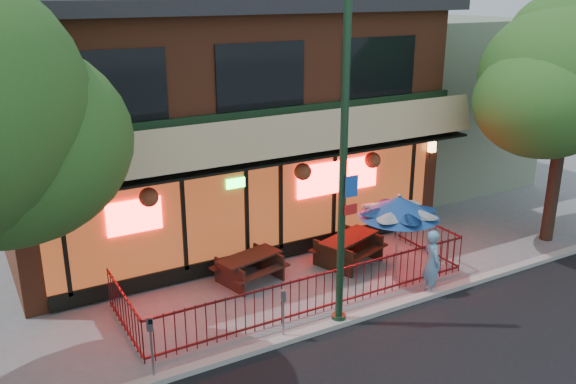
% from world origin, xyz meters
% --- Properties ---
extents(ground, '(80.00, 80.00, 0.00)m').
position_xyz_m(ground, '(0.00, 0.00, 0.00)').
color(ground, gray).
rests_on(ground, ground).
extents(curb, '(80.00, 0.25, 0.12)m').
position_xyz_m(curb, '(0.00, -0.50, 0.06)').
color(curb, '#999993').
rests_on(curb, ground).
extents(restaurant_building, '(12.96, 9.49, 8.05)m').
position_xyz_m(restaurant_building, '(0.00, 7.11, 4.13)').
color(restaurant_building, brown).
rests_on(restaurant_building, ground).
extents(neighbor_building, '(6.00, 7.00, 6.00)m').
position_xyz_m(neighbor_building, '(9.00, 7.70, 3.00)').
color(neighbor_building, slate).
rests_on(neighbor_building, ground).
extents(patio_fence, '(8.44, 2.62, 1.00)m').
position_xyz_m(patio_fence, '(0.00, 0.50, 0.63)').
color(patio_fence, '#480F11').
rests_on(patio_fence, ground).
extents(street_light, '(0.43, 0.32, 7.00)m').
position_xyz_m(street_light, '(0.00, -0.40, 3.15)').
color(street_light, '#17341F').
rests_on(street_light, ground).
extents(street_tree_right, '(4.80, 4.80, 7.02)m').
position_xyz_m(street_tree_right, '(8.04, 0.59, 4.96)').
color(street_tree_right, '#332419').
rests_on(street_tree_right, ground).
extents(picnic_table_left, '(1.87, 1.58, 0.70)m').
position_xyz_m(picnic_table_left, '(-0.80, 2.40, 0.46)').
color(picnic_table_left, '#371B14').
rests_on(picnic_table_left, ground).
extents(picnic_table_right, '(2.12, 1.86, 0.76)m').
position_xyz_m(picnic_table_right, '(1.98, 2.05, 0.50)').
color(picnic_table_right, black).
rests_on(picnic_table_right, ground).
extents(patio_umbrella, '(2.00, 1.99, 2.28)m').
position_xyz_m(patio_umbrella, '(2.48, 0.70, 1.95)').
color(patio_umbrella, gray).
rests_on(patio_umbrella, ground).
extents(pedestrian, '(0.51, 0.67, 1.64)m').
position_xyz_m(pedestrian, '(2.69, -0.35, 0.82)').
color(pedestrian, '#5B92B7').
rests_on(pedestrian, ground).
extents(parking_meter_near, '(0.13, 0.12, 1.16)m').
position_xyz_m(parking_meter_near, '(-1.40, -0.40, 0.79)').
color(parking_meter_near, gray).
rests_on(parking_meter_near, ground).
extents(parking_meter_far, '(0.15, 0.14, 1.36)m').
position_xyz_m(parking_meter_far, '(-4.20, -0.40, 0.92)').
color(parking_meter_far, gray).
rests_on(parking_meter_far, ground).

